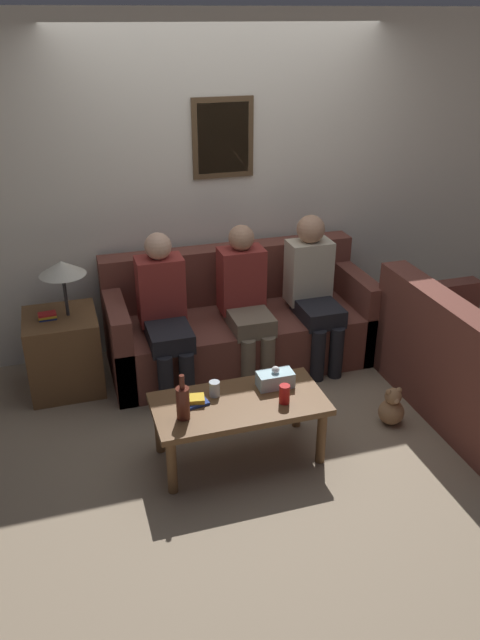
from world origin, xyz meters
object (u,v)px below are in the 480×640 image
couch_side (477,375)px  person_middle (246,297)px  person_left (165,309)px  teddy_bear (392,408)px  drinking_glass (215,389)px  coffee_table (239,409)px  couch_main (239,324)px  person_right (313,286)px  wine_bottle (183,402)px

couch_side → person_middle: (-1.35, 1.05, 0.32)m
person_left → person_middle: 0.63m
teddy_bear → drinking_glass: bearing=176.7°
teddy_bear → person_left: bearing=144.7°
person_left → teddy_bear: (1.37, -0.97, -0.50)m
drinking_glass → person_left: size_ratio=0.08×
coffee_table → couch_main: bearing=73.2°
person_middle → teddy_bear: size_ratio=4.15×
person_left → person_middle: person_left is taller
person_middle → couch_side: bearing=-37.9°
person_right → person_middle: bearing=-179.9°
person_left → teddy_bear: size_ratio=4.18×
wine_bottle → teddy_bear: 1.53m
person_left → drinking_glass: bearing=-81.6°
couch_side → coffee_table: couch_side is taller
drinking_glass → person_left: person_left is taller
coffee_table → teddy_bear: 1.13m
wine_bottle → couch_side: bearing=1.5°
person_right → drinking_glass: bearing=-138.5°
coffee_table → person_middle: person_middle is taller
wine_bottle → drinking_glass: (0.24, 0.18, -0.06)m
couch_side → wine_bottle: bearing=91.5°
teddy_bear → coffee_table: bearing=-178.2°
couch_main → wine_bottle: size_ratio=7.13×
couch_main → person_right: (0.56, -0.18, 0.34)m
coffee_table → wine_bottle: wine_bottle is taller
couch_side → drinking_glass: size_ratio=16.42×
person_middle → wine_bottle: bearing=-123.6°
couch_main → drinking_glass: bearing=-114.0°
couch_side → person_right: person_right is taller
person_right → teddy_bear: size_ratio=4.24×
coffee_table → person_middle: (0.37, 1.04, 0.27)m
couch_main → couch_side: (1.35, -1.23, 0.00)m
drinking_glass → person_left: 0.92m
couch_main → person_middle: bearing=-89.1°
couch_side → drinking_glass: bearing=86.2°
couch_side → person_middle: person_middle is taller
drinking_glass → person_right: bearing=41.5°
couch_main → coffee_table: 1.27m
couch_main → couch_side: size_ratio=1.29×
teddy_bear → person_right: bearing=100.3°
couch_side → person_right: bearing=37.1°
couch_main → teddy_bear: 1.41m
person_left → person_middle: bearing=2.9°
person_left → person_right: person_right is taller
couch_side → teddy_bear: 0.64m
couch_main → teddy_bear: size_ratio=7.45×
couch_side → person_middle: size_ratio=1.39×
couch_main → couch_side: 1.83m
teddy_bear → wine_bottle: bearing=-175.9°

